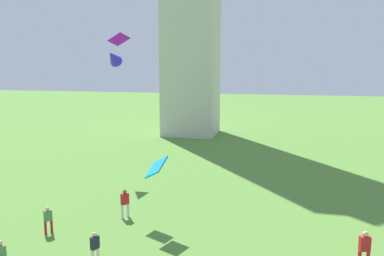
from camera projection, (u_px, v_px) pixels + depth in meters
name	position (u px, v px, depth m)	size (l,w,h in m)	color
person_1	(1.00, 256.00, 17.52)	(0.52, 0.36, 1.72)	silver
person_2	(95.00, 246.00, 18.69)	(0.35, 0.47, 1.58)	silver
person_3	(48.00, 218.00, 22.04)	(0.43, 0.47, 1.57)	red
person_4	(365.00, 247.00, 18.23)	(0.55, 0.39, 1.82)	red
person_5	(125.00, 202.00, 24.33)	(0.51, 0.53, 1.79)	silver
kite_flying_3	(157.00, 167.00, 22.16)	(1.06, 1.71, 1.12)	#1191DF
kite_flying_5	(113.00, 57.00, 33.28)	(1.09, 1.83, 1.64)	#3623F0
kite_flying_6	(119.00, 39.00, 27.05)	(1.53, 1.17, 0.87)	#940CDC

